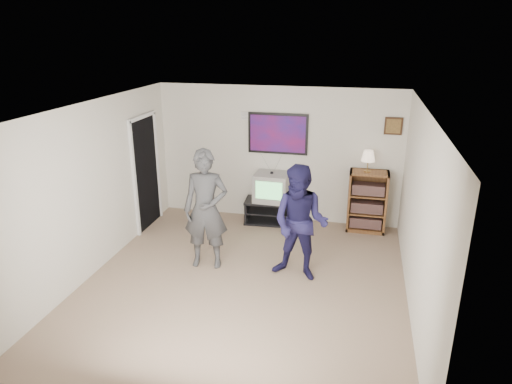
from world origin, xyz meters
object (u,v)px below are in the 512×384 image
at_px(media_stand, 269,211).
at_px(person_short, 300,223).
at_px(crt_television, 272,187).
at_px(person_tall, 206,210).
at_px(bookshelf, 367,201).

distance_m(media_stand, person_short, 2.15).
xyz_separation_m(media_stand, crt_television, (0.05, 0.00, 0.48)).
relative_size(person_tall, person_short, 1.08).
relative_size(bookshelf, person_short, 0.65).
xyz_separation_m(crt_television, person_short, (0.79, -1.88, 0.15)).
relative_size(media_stand, person_tall, 0.50).
distance_m(bookshelf, person_short, 2.16).
bearing_deg(bookshelf, media_stand, -178.38).
xyz_separation_m(bookshelf, person_tall, (-2.35, -1.88, 0.36)).
height_order(media_stand, bookshelf, bookshelf).
relative_size(media_stand, bookshelf, 0.83).
xyz_separation_m(bookshelf, person_short, (-0.94, -1.93, 0.30)).
relative_size(media_stand, person_short, 0.54).
height_order(crt_television, person_tall, person_tall).
distance_m(person_tall, person_short, 1.42).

